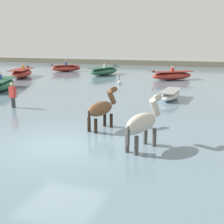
# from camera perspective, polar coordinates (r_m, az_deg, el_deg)

# --- Properties ---
(ground_plane) EXTENTS (120.00, 120.00, 0.00)m
(ground_plane) POSITION_cam_1_polar(r_m,az_deg,el_deg) (9.78, -10.03, -8.22)
(ground_plane) COLOR #666051
(water_surface) EXTENTS (90.00, 90.00, 0.37)m
(water_surface) POSITION_cam_1_polar(r_m,az_deg,el_deg) (18.76, 5.08, 2.89)
(water_surface) COLOR slate
(water_surface) RESTS_ON ground
(horse_lead_pinto) EXTENTS (0.94, 1.79, 1.97)m
(horse_lead_pinto) POSITION_cam_1_polar(r_m,az_deg,el_deg) (8.96, 6.00, -2.24)
(horse_lead_pinto) COLOR beige
(horse_lead_pinto) RESTS_ON ground
(horse_trailing_bay) EXTENTS (0.82, 1.74, 1.89)m
(horse_trailing_bay) POSITION_cam_1_polar(r_m,az_deg,el_deg) (10.97, -2.04, 0.46)
(horse_trailing_bay) COLOR brown
(horse_trailing_bay) RESTS_ON ground
(boat_distant_east) EXTENTS (1.04, 2.74, 0.53)m
(boat_distant_east) POSITION_cam_1_polar(r_m,az_deg,el_deg) (17.21, 11.22, 3.27)
(boat_distant_east) COLOR silver
(boat_distant_east) RESTS_ON water_surface
(boat_far_inshore) EXTENTS (2.77, 4.22, 1.21)m
(boat_far_inshore) POSITION_cam_1_polar(r_m,az_deg,el_deg) (21.70, -20.45, 4.99)
(boat_far_inshore) COLOR #337556
(boat_far_inshore) RESTS_ON water_surface
(boat_distant_west) EXTENTS (3.73, 3.35, 1.21)m
(boat_distant_west) POSITION_cam_1_polar(r_m,az_deg,el_deg) (26.45, 11.52, 6.90)
(boat_distant_west) COLOR #BC382D
(boat_distant_west) RESTS_ON water_surface
(boat_mid_outer) EXTENTS (3.43, 2.76, 1.20)m
(boat_mid_outer) POSITION_cam_1_polar(r_m,az_deg,el_deg) (34.00, -8.88, 8.36)
(boat_mid_outer) COLOR #BC382D
(boat_mid_outer) RESTS_ON water_surface
(boat_near_starboard) EXTENTS (2.61, 4.36, 1.27)m
(boat_near_starboard) POSITION_cam_1_polar(r_m,az_deg,el_deg) (28.88, -17.00, 7.17)
(boat_near_starboard) COLOR #BC382D
(boat_near_starboard) RESTS_ON water_surface
(boat_mid_channel) EXTENTS (2.36, 4.25, 1.23)m
(boat_mid_channel) POSITION_cam_1_polar(r_m,az_deg,el_deg) (29.89, -1.51, 7.89)
(boat_mid_channel) COLOR #337556
(boat_mid_channel) RESTS_ON water_surface
(person_onlooker_left) EXTENTS (0.35, 0.25, 1.63)m
(person_onlooker_left) POSITION_cam_1_polar(r_m,az_deg,el_deg) (15.50, -18.58, 2.62)
(person_onlooker_left) COLOR #383842
(person_onlooker_left) RESTS_ON ground
(channel_buoy) EXTENTS (0.30, 0.30, 0.69)m
(channel_buoy) POSITION_cam_1_polar(r_m,az_deg,el_deg) (23.13, 1.45, 5.76)
(channel_buoy) COLOR silver
(channel_buoy) RESTS_ON water_surface
(far_shoreline) EXTENTS (80.00, 2.40, 1.12)m
(far_shoreline) POSITION_cam_1_polar(r_m,az_deg,el_deg) (42.73, 13.50, 8.89)
(far_shoreline) COLOR gray
(far_shoreline) RESTS_ON ground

